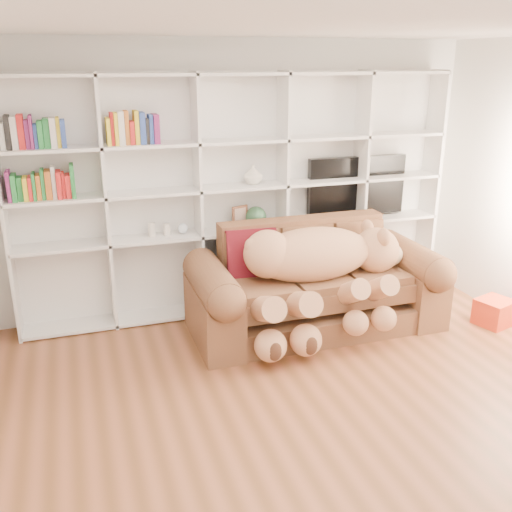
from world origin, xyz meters
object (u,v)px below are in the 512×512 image
object	(u,v)px
sofa	(314,290)
tv	(356,187)
teddy_bear	(318,267)
gift_box	(494,312)

from	to	relation	value
sofa	tv	distance (m)	1.33
teddy_bear	tv	world-z (taller)	tv
teddy_bear	gift_box	bearing A→B (deg)	-4.36
sofa	teddy_bear	bearing A→B (deg)	-108.05
teddy_bear	tv	xyz separation A→B (m)	(0.85, 0.92, 0.50)
sofa	teddy_bear	xyz separation A→B (m)	(-0.07, -0.20, 0.31)
teddy_bear	gift_box	size ratio (longest dim) A/B	5.31
teddy_bear	gift_box	xyz separation A→B (m)	(1.78, -0.33, -0.56)
gift_box	tv	size ratio (longest dim) A/B	0.29
teddy_bear	tv	size ratio (longest dim) A/B	1.53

